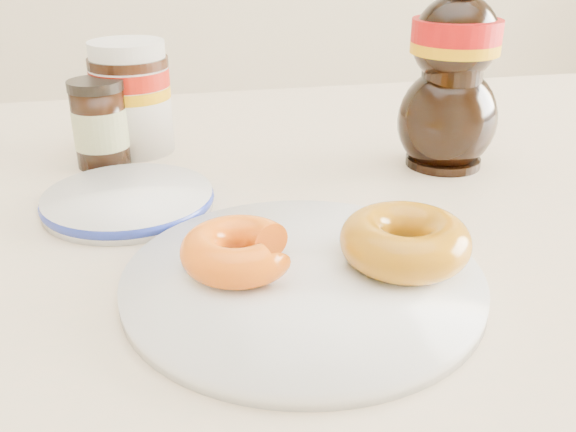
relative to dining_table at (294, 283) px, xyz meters
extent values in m
cube|color=beige|center=(0.00, 0.00, 0.06)|extent=(1.40, 0.90, 0.04)
cylinder|color=#C6B28C|center=(0.62, 0.37, -0.31)|extent=(0.06, 0.06, 0.71)
cylinder|color=white|center=(-0.03, -0.14, 0.09)|extent=(0.26, 0.26, 0.01)
torus|color=white|center=(-0.03, -0.14, 0.09)|extent=(0.26, 0.26, 0.01)
torus|color=#F65B0E|center=(-0.07, -0.13, 0.11)|extent=(0.11, 0.11, 0.03)
torus|color=#9F600A|center=(0.05, -0.14, 0.11)|extent=(0.11, 0.11, 0.03)
cylinder|color=white|center=(-0.14, 0.20, 0.13)|extent=(0.09, 0.09, 0.10)
cylinder|color=maroon|center=(-0.14, 0.20, 0.17)|extent=(0.09, 0.09, 0.02)
cylinder|color=#D89905|center=(-0.14, 0.20, 0.15)|extent=(0.09, 0.09, 0.01)
cylinder|color=black|center=(-0.14, 0.20, 0.18)|extent=(0.09, 0.09, 0.01)
cylinder|color=white|center=(-0.14, 0.20, 0.20)|extent=(0.08, 0.08, 0.02)
cylinder|color=black|center=(-0.18, 0.15, 0.12)|extent=(0.06, 0.06, 0.08)
cylinder|color=beige|center=(-0.18, 0.15, 0.12)|extent=(0.06, 0.06, 0.04)
cylinder|color=black|center=(-0.18, 0.15, 0.17)|extent=(0.06, 0.06, 0.01)
cylinder|color=white|center=(-0.15, 0.03, 0.09)|extent=(0.15, 0.15, 0.02)
torus|color=navy|center=(-0.15, 0.03, 0.09)|extent=(0.16, 0.16, 0.01)
camera|label=1|loc=(-0.12, -0.53, 0.33)|focal=40.00mm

